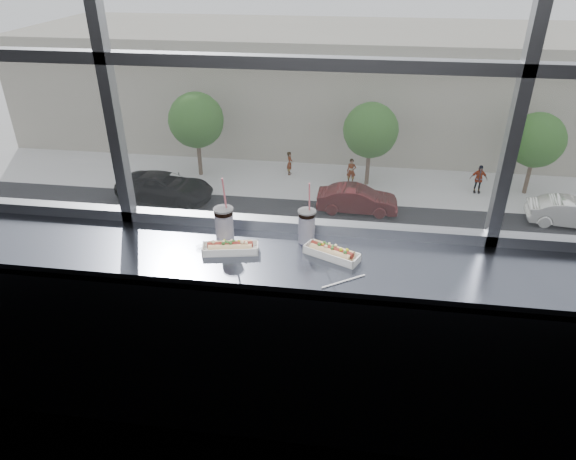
# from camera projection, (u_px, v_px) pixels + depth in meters

# --- Properties ---
(wall_back_lower) EXTENTS (6.00, 0.00, 6.00)m
(wall_back_lower) POSITION_uv_depth(u_px,v_px,m) (301.00, 309.00, 3.11)
(wall_back_lower) COLOR black
(wall_back_lower) RESTS_ON ground
(counter) EXTENTS (6.00, 0.55, 0.06)m
(counter) POSITION_uv_depth(u_px,v_px,m) (296.00, 261.00, 2.62)
(counter) COLOR slate
(counter) RESTS_ON ground
(counter_fascia) EXTENTS (6.00, 0.04, 1.04)m
(counter_fascia) POSITION_uv_depth(u_px,v_px,m) (289.00, 372.00, 2.65)
(counter_fascia) COLOR slate
(counter_fascia) RESTS_ON ground
(hotdog_tray_left) EXTENTS (0.30, 0.15, 0.07)m
(hotdog_tray_left) POSITION_uv_depth(u_px,v_px,m) (230.00, 247.00, 2.63)
(hotdog_tray_left) COLOR white
(hotdog_tray_left) RESTS_ON counter
(hotdog_tray_right) EXTENTS (0.30, 0.21, 0.07)m
(hotdog_tray_right) POSITION_uv_depth(u_px,v_px,m) (332.00, 252.00, 2.58)
(hotdog_tray_right) COLOR white
(hotdog_tray_right) RESTS_ON counter
(soda_cup_left) EXTENTS (0.10, 0.10, 0.38)m
(soda_cup_left) POSITION_uv_depth(u_px,v_px,m) (224.00, 224.00, 2.67)
(soda_cup_left) COLOR white
(soda_cup_left) RESTS_ON counter
(soda_cup_right) EXTENTS (0.10, 0.10, 0.35)m
(soda_cup_right) POSITION_uv_depth(u_px,v_px,m) (307.00, 225.00, 2.68)
(soda_cup_right) COLOR white
(soda_cup_right) RESTS_ON counter
(loose_straw) EXTENTS (0.20, 0.14, 0.01)m
(loose_straw) POSITION_uv_depth(u_px,v_px,m) (344.00, 281.00, 2.40)
(loose_straw) COLOR white
(loose_straw) RESTS_ON counter
(wrapper) EXTENTS (0.09, 0.06, 0.02)m
(wrapper) POSITION_uv_depth(u_px,v_px,m) (202.00, 247.00, 2.66)
(wrapper) COLOR silver
(wrapper) RESTS_ON counter
(plaza_ground) EXTENTS (120.00, 120.00, 0.00)m
(plaza_ground) POSITION_uv_depth(u_px,v_px,m) (356.00, 114.00, 46.33)
(plaza_ground) COLOR #BCBCBC
(plaza_ground) RESTS_ON ground
(street_asphalt) EXTENTS (80.00, 10.00, 0.06)m
(street_asphalt) POSITION_uv_depth(u_px,v_px,m) (345.00, 247.00, 26.02)
(street_asphalt) COLOR black
(street_asphalt) RESTS_ON plaza_ground
(far_sidewalk) EXTENTS (80.00, 6.00, 0.04)m
(far_sidewalk) POSITION_uv_depth(u_px,v_px,m) (350.00, 183.00, 32.93)
(far_sidewalk) COLOR #BCBCBC
(far_sidewalk) RESTS_ON plaza_ground
(far_building) EXTENTS (50.00, 14.00, 8.00)m
(far_building) POSITION_uv_depth(u_px,v_px,m) (358.00, 84.00, 39.62)
(far_building) COLOR gray
(far_building) RESTS_ON plaza_ground
(car_near_d) EXTENTS (3.17, 6.82, 2.22)m
(car_near_d) POSITION_uv_depth(u_px,v_px,m) (473.00, 282.00, 21.34)
(car_near_d) COLOR #BCBCBC
(car_near_d) RESTS_ON street_asphalt
(car_far_b) EXTENTS (2.56, 6.00, 1.99)m
(car_far_b) POSITION_uv_depth(u_px,v_px,m) (357.00, 195.00, 28.91)
(car_far_b) COLOR #591A1B
(car_far_b) RESTS_ON street_asphalt
(car_far_a) EXTENTS (3.35, 6.58, 2.10)m
(car_far_a) POSITION_uv_depth(u_px,v_px,m) (165.00, 183.00, 30.27)
(car_far_a) COLOR black
(car_far_a) RESTS_ON street_asphalt
(car_near_a) EXTENTS (2.98, 6.21, 2.01)m
(car_near_a) POSITION_uv_depth(u_px,v_px,m) (32.00, 249.00, 23.82)
(car_near_a) COLOR silver
(car_near_a) RESTS_ON street_asphalt
(car_near_b) EXTENTS (3.05, 5.91, 1.89)m
(car_near_b) POSITION_uv_depth(u_px,v_px,m) (214.00, 265.00, 22.78)
(car_near_b) COLOR black
(car_near_b) RESTS_ON street_asphalt
(car_far_c) EXTENTS (3.12, 6.16, 1.97)m
(car_far_c) POSITION_uv_depth(u_px,v_px,m) (572.00, 209.00, 27.51)
(car_far_c) COLOR white
(car_far_c) RESTS_ON street_asphalt
(car_near_c) EXTENTS (2.80, 6.02, 1.96)m
(car_near_c) POSITION_uv_depth(u_px,v_px,m) (387.00, 278.00, 21.83)
(car_near_c) COLOR maroon
(car_near_c) RESTS_ON street_asphalt
(pedestrian_b) EXTENTS (0.86, 0.64, 1.93)m
(pedestrian_b) POSITION_uv_depth(u_px,v_px,m) (351.00, 169.00, 32.47)
(pedestrian_b) COLOR #66605B
(pedestrian_b) RESTS_ON far_sidewalk
(pedestrian_d) EXTENTS (0.95, 0.71, 2.14)m
(pedestrian_d) POSITION_uv_depth(u_px,v_px,m) (479.00, 176.00, 31.15)
(pedestrian_d) COLOR #66605B
(pedestrian_d) RESTS_ON far_sidewalk
(pedestrian_a) EXTENTS (0.63, 0.83, 1.88)m
(pedestrian_a) POSITION_uv_depth(u_px,v_px,m) (290.00, 161.00, 33.71)
(pedestrian_a) COLOR #66605B
(pedestrian_a) RESTS_ON far_sidewalk
(tree_left) EXTENTS (3.52, 3.52, 5.49)m
(tree_left) POSITION_uv_depth(u_px,v_px,m) (196.00, 120.00, 32.33)
(tree_left) COLOR #47382B
(tree_left) RESTS_ON far_sidewalk
(tree_center) EXTENTS (3.37, 3.37, 5.27)m
(tree_center) POSITION_uv_depth(u_px,v_px,m) (371.00, 130.00, 31.07)
(tree_center) COLOR #47382B
(tree_center) RESTS_ON far_sidewalk
(tree_right) EXTENTS (3.23, 3.23, 5.05)m
(tree_right) POSITION_uv_depth(u_px,v_px,m) (537.00, 140.00, 29.96)
(tree_right) COLOR #47382B
(tree_right) RESTS_ON far_sidewalk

